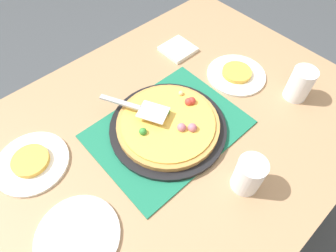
{
  "coord_description": "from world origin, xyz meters",
  "views": [
    {
      "loc": [
        0.36,
        0.39,
        1.51
      ],
      "look_at": [
        0.0,
        0.0,
        0.77
      ],
      "focal_mm": 30.03,
      "sensor_mm": 36.0,
      "label": 1
    }
  ],
  "objects_px": {
    "plate_side": "(78,236)",
    "pizza_server": "(139,108)",
    "pizza": "(168,123)",
    "cup_near": "(248,175)",
    "served_slice_right": "(30,161)",
    "pizza_pan": "(168,127)",
    "served_slice_left": "(237,72)",
    "plate_far_right": "(32,163)",
    "plate_near_left": "(236,75)",
    "napkin_stack": "(178,49)",
    "cup_corner": "(300,84)"
  },
  "relations": [
    {
      "from": "plate_far_right",
      "to": "cup_near",
      "type": "bearing_deg",
      "value": 131.59
    },
    {
      "from": "napkin_stack",
      "to": "plate_near_left",
      "type": "bearing_deg",
      "value": 103.97
    },
    {
      "from": "pizza",
      "to": "plate_far_right",
      "type": "distance_m",
      "value": 0.43
    },
    {
      "from": "served_slice_right",
      "to": "plate_far_right",
      "type": "bearing_deg",
      "value": 0.0
    },
    {
      "from": "pizza",
      "to": "cup_near",
      "type": "distance_m",
      "value": 0.29
    },
    {
      "from": "plate_far_right",
      "to": "served_slice_right",
      "type": "height_order",
      "value": "served_slice_right"
    },
    {
      "from": "plate_side",
      "to": "cup_corner",
      "type": "height_order",
      "value": "cup_corner"
    },
    {
      "from": "plate_side",
      "to": "plate_near_left",
      "type": "bearing_deg",
      "value": -172.23
    },
    {
      "from": "napkin_stack",
      "to": "served_slice_left",
      "type": "bearing_deg",
      "value": 103.97
    },
    {
      "from": "pizza_pan",
      "to": "pizza_server",
      "type": "relative_size",
      "value": 1.69
    },
    {
      "from": "pizza_server",
      "to": "pizza",
      "type": "bearing_deg",
      "value": 117.67
    },
    {
      "from": "plate_side",
      "to": "cup_near",
      "type": "bearing_deg",
      "value": 155.67
    },
    {
      "from": "served_slice_right",
      "to": "cup_corner",
      "type": "relative_size",
      "value": 0.92
    },
    {
      "from": "plate_side",
      "to": "pizza_server",
      "type": "distance_m",
      "value": 0.4
    },
    {
      "from": "served_slice_left",
      "to": "served_slice_right",
      "type": "xyz_separation_m",
      "value": [
        0.75,
        -0.17,
        0.0
      ]
    },
    {
      "from": "pizza_pan",
      "to": "plate_far_right",
      "type": "distance_m",
      "value": 0.43
    },
    {
      "from": "plate_near_left",
      "to": "plate_far_right",
      "type": "distance_m",
      "value": 0.77
    },
    {
      "from": "served_slice_left",
      "to": "cup_corner",
      "type": "distance_m",
      "value": 0.22
    },
    {
      "from": "plate_near_left",
      "to": "plate_far_right",
      "type": "xyz_separation_m",
      "value": [
        0.75,
        -0.17,
        0.0
      ]
    },
    {
      "from": "plate_side",
      "to": "cup_near",
      "type": "height_order",
      "value": "cup_near"
    },
    {
      "from": "served_slice_left",
      "to": "pizza_server",
      "type": "bearing_deg",
      "value": -10.81
    },
    {
      "from": "cup_corner",
      "to": "napkin_stack",
      "type": "bearing_deg",
      "value": -73.29
    },
    {
      "from": "pizza_pan",
      "to": "served_slice_left",
      "type": "relative_size",
      "value": 3.45
    },
    {
      "from": "served_slice_left",
      "to": "plate_side",
      "type": "bearing_deg",
      "value": 7.77
    },
    {
      "from": "served_slice_left",
      "to": "pizza_server",
      "type": "xyz_separation_m",
      "value": [
        0.4,
        -0.08,
        0.05
      ]
    },
    {
      "from": "plate_near_left",
      "to": "pizza_server",
      "type": "height_order",
      "value": "pizza_server"
    },
    {
      "from": "cup_corner",
      "to": "pizza_server",
      "type": "height_order",
      "value": "cup_corner"
    },
    {
      "from": "pizza_server",
      "to": "served_slice_left",
      "type": "bearing_deg",
      "value": 169.19
    },
    {
      "from": "pizza_server",
      "to": "pizza_pan",
      "type": "bearing_deg",
      "value": 116.95
    },
    {
      "from": "pizza_pan",
      "to": "plate_far_right",
      "type": "xyz_separation_m",
      "value": [
        0.39,
        -0.18,
        -0.01
      ]
    },
    {
      "from": "cup_corner",
      "to": "pizza_server",
      "type": "relative_size",
      "value": 0.53
    },
    {
      "from": "pizza",
      "to": "served_slice_right",
      "type": "bearing_deg",
      "value": -25.32
    },
    {
      "from": "pizza_pan",
      "to": "napkin_stack",
      "type": "xyz_separation_m",
      "value": [
        -0.3,
        -0.26,
        -0.01
      ]
    },
    {
      "from": "served_slice_right",
      "to": "served_slice_left",
      "type": "bearing_deg",
      "value": 166.91
    },
    {
      "from": "pizza_pan",
      "to": "pizza_server",
      "type": "distance_m",
      "value": 0.11
    },
    {
      "from": "served_slice_right",
      "to": "pizza_pan",
      "type": "bearing_deg",
      "value": 154.64
    },
    {
      "from": "plate_far_right",
      "to": "pizza_server",
      "type": "xyz_separation_m",
      "value": [
        -0.34,
        0.1,
        0.06
      ]
    },
    {
      "from": "pizza_pan",
      "to": "served_slice_right",
      "type": "distance_m",
      "value": 0.43
    },
    {
      "from": "plate_near_left",
      "to": "napkin_stack",
      "type": "relative_size",
      "value": 1.83
    },
    {
      "from": "pizza_pan",
      "to": "served_slice_left",
      "type": "bearing_deg",
      "value": -178.41
    },
    {
      "from": "plate_far_right",
      "to": "cup_corner",
      "type": "relative_size",
      "value": 1.83
    },
    {
      "from": "pizza",
      "to": "pizza_server",
      "type": "height_order",
      "value": "pizza_server"
    },
    {
      "from": "pizza",
      "to": "served_slice_left",
      "type": "relative_size",
      "value": 3.0
    },
    {
      "from": "plate_far_right",
      "to": "plate_side",
      "type": "xyz_separation_m",
      "value": [
        0.01,
        0.28,
        0.0
      ]
    },
    {
      "from": "pizza_pan",
      "to": "pizza_server",
      "type": "height_order",
      "value": "pizza_server"
    },
    {
      "from": "cup_corner",
      "to": "plate_far_right",
      "type": "bearing_deg",
      "value": -24.77
    },
    {
      "from": "plate_near_left",
      "to": "served_slice_left",
      "type": "distance_m",
      "value": 0.01
    },
    {
      "from": "pizza_server",
      "to": "plate_far_right",
      "type": "bearing_deg",
      "value": -15.71
    },
    {
      "from": "plate_far_right",
      "to": "pizza",
      "type": "bearing_deg",
      "value": 154.68
    },
    {
      "from": "plate_near_left",
      "to": "plate_side",
      "type": "xyz_separation_m",
      "value": [
        0.76,
        0.1,
        0.0
      ]
    }
  ]
}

